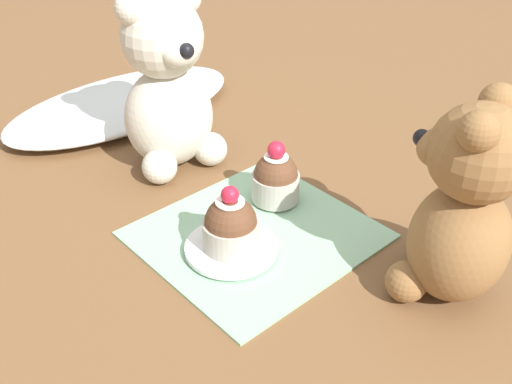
% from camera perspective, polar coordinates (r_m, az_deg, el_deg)
% --- Properties ---
extents(ground_plane, '(4.00, 4.00, 0.00)m').
position_cam_1_polar(ground_plane, '(0.63, -0.00, -4.20)').
color(ground_plane, brown).
extents(knitted_placemat, '(0.22, 0.21, 0.01)m').
position_cam_1_polar(knitted_placemat, '(0.63, -0.00, -3.99)').
color(knitted_placemat, '#8EBC99').
rests_on(knitted_placemat, ground_plane).
extents(tulle_cloth, '(0.35, 0.18, 0.03)m').
position_cam_1_polar(tulle_cloth, '(0.89, -12.62, 8.23)').
color(tulle_cloth, white).
rests_on(tulle_cloth, ground_plane).
extents(teddy_bear_cream, '(0.12, 0.12, 0.22)m').
position_cam_1_polar(teddy_bear_cream, '(0.72, -8.41, 9.83)').
color(teddy_bear_cream, beige).
rests_on(teddy_bear_cream, ground_plane).
extents(teddy_bear_tan, '(0.12, 0.11, 0.20)m').
position_cam_1_polar(teddy_bear_tan, '(0.55, 19.09, -1.56)').
color(teddy_bear_tan, olive).
rests_on(teddy_bear_tan, ground_plane).
extents(cupcake_near_cream_bear, '(0.05, 0.05, 0.07)m').
position_cam_1_polar(cupcake_near_cream_bear, '(0.67, 1.89, 1.28)').
color(cupcake_near_cream_bear, '#B2ADA3').
rests_on(cupcake_near_cream_bear, knitted_placemat).
extents(saucer_plate, '(0.09, 0.09, 0.01)m').
position_cam_1_polar(saucer_plate, '(0.61, -2.35, -5.28)').
color(saucer_plate, silver).
rests_on(saucer_plate, knitted_placemat).
extents(cupcake_near_tan_bear, '(0.06, 0.06, 0.07)m').
position_cam_1_polar(cupcake_near_tan_bear, '(0.59, -2.41, -3.25)').
color(cupcake_near_tan_bear, '#B2ADA3').
rests_on(cupcake_near_tan_bear, saucer_plate).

